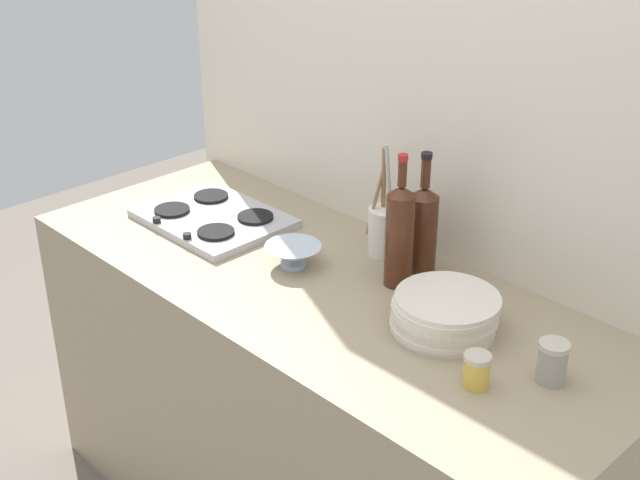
{
  "coord_description": "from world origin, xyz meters",
  "views": [
    {
      "loc": [
        1.42,
        -1.39,
        2.01
      ],
      "look_at": [
        0.0,
        0.0,
        1.02
      ],
      "focal_mm": 48.19,
      "sensor_mm": 36.0,
      "label": 1
    }
  ],
  "objects_px": {
    "wine_bottle_leftmost": "(400,234)",
    "condiment_jar_rear": "(552,362)",
    "plate_stack": "(444,313)",
    "wine_bottle_mid_left": "(423,227)",
    "condiment_jar_front": "(477,370)",
    "utensil_crock": "(385,228)",
    "stovetop_hob": "(213,218)",
    "mixing_bowl": "(293,255)"
  },
  "relations": [
    {
      "from": "stovetop_hob",
      "to": "condiment_jar_rear",
      "type": "xyz_separation_m",
      "value": [
        1.16,
        0.03,
        0.03
      ]
    },
    {
      "from": "utensil_crock",
      "to": "wine_bottle_leftmost",
      "type": "bearing_deg",
      "value": -36.8
    },
    {
      "from": "wine_bottle_leftmost",
      "to": "condiment_jar_rear",
      "type": "xyz_separation_m",
      "value": [
        0.52,
        -0.09,
        -0.1
      ]
    },
    {
      "from": "condiment_jar_front",
      "to": "condiment_jar_rear",
      "type": "relative_size",
      "value": 0.81
    },
    {
      "from": "wine_bottle_leftmost",
      "to": "wine_bottle_mid_left",
      "type": "distance_m",
      "value": 0.11
    },
    {
      "from": "mixing_bowl",
      "to": "utensil_crock",
      "type": "relative_size",
      "value": 0.47
    },
    {
      "from": "wine_bottle_leftmost",
      "to": "condiment_jar_rear",
      "type": "distance_m",
      "value": 0.53
    },
    {
      "from": "plate_stack",
      "to": "mixing_bowl",
      "type": "relative_size",
      "value": 1.66
    },
    {
      "from": "condiment_jar_front",
      "to": "mixing_bowl",
      "type": "bearing_deg",
      "value": 172.48
    },
    {
      "from": "stovetop_hob",
      "to": "condiment_jar_front",
      "type": "bearing_deg",
      "value": -5.75
    },
    {
      "from": "plate_stack",
      "to": "wine_bottle_leftmost",
      "type": "distance_m",
      "value": 0.26
    },
    {
      "from": "stovetop_hob",
      "to": "plate_stack",
      "type": "xyz_separation_m",
      "value": [
        0.86,
        0.02,
        0.03
      ]
    },
    {
      "from": "utensil_crock",
      "to": "condiment_jar_rear",
      "type": "distance_m",
      "value": 0.69
    },
    {
      "from": "mixing_bowl",
      "to": "utensil_crock",
      "type": "distance_m",
      "value": 0.27
    },
    {
      "from": "stovetop_hob",
      "to": "utensil_crock",
      "type": "height_order",
      "value": "utensil_crock"
    },
    {
      "from": "mixing_bowl",
      "to": "condiment_jar_rear",
      "type": "relative_size",
      "value": 1.61
    },
    {
      "from": "plate_stack",
      "to": "wine_bottle_mid_left",
      "type": "relative_size",
      "value": 0.77
    },
    {
      "from": "plate_stack",
      "to": "wine_bottle_mid_left",
      "type": "height_order",
      "value": "wine_bottle_mid_left"
    },
    {
      "from": "utensil_crock",
      "to": "condiment_jar_rear",
      "type": "bearing_deg",
      "value": -16.43
    },
    {
      "from": "plate_stack",
      "to": "wine_bottle_leftmost",
      "type": "xyz_separation_m",
      "value": [
        -0.23,
        0.09,
        0.1
      ]
    },
    {
      "from": "stovetop_hob",
      "to": "wine_bottle_leftmost",
      "type": "distance_m",
      "value": 0.66
    },
    {
      "from": "wine_bottle_mid_left",
      "to": "mixing_bowl",
      "type": "xyz_separation_m",
      "value": [
        -0.25,
        -0.24,
        -0.09
      ]
    },
    {
      "from": "mixing_bowl",
      "to": "condiment_jar_front",
      "type": "xyz_separation_m",
      "value": [
        0.68,
        -0.09,
        0.01
      ]
    },
    {
      "from": "wine_bottle_leftmost",
      "to": "condiment_jar_rear",
      "type": "bearing_deg",
      "value": -9.62
    },
    {
      "from": "wine_bottle_mid_left",
      "to": "utensil_crock",
      "type": "bearing_deg",
      "value": 179.33
    },
    {
      "from": "stovetop_hob",
      "to": "wine_bottle_mid_left",
      "type": "bearing_deg",
      "value": 19.19
    },
    {
      "from": "utensil_crock",
      "to": "mixing_bowl",
      "type": "bearing_deg",
      "value": -116.94
    },
    {
      "from": "plate_stack",
      "to": "wine_bottle_leftmost",
      "type": "height_order",
      "value": "wine_bottle_leftmost"
    },
    {
      "from": "plate_stack",
      "to": "condiment_jar_front",
      "type": "height_order",
      "value": "plate_stack"
    },
    {
      "from": "wine_bottle_leftmost",
      "to": "utensil_crock",
      "type": "bearing_deg",
      "value": 143.2
    },
    {
      "from": "stovetop_hob",
      "to": "plate_stack",
      "type": "height_order",
      "value": "plate_stack"
    },
    {
      "from": "utensil_crock",
      "to": "stovetop_hob",
      "type": "bearing_deg",
      "value": -156.02
    },
    {
      "from": "stovetop_hob",
      "to": "wine_bottle_mid_left",
      "type": "height_order",
      "value": "wine_bottle_mid_left"
    },
    {
      "from": "stovetop_hob",
      "to": "utensil_crock",
      "type": "bearing_deg",
      "value": 23.98
    },
    {
      "from": "plate_stack",
      "to": "mixing_bowl",
      "type": "height_order",
      "value": "plate_stack"
    },
    {
      "from": "wine_bottle_mid_left",
      "to": "condiment_jar_front",
      "type": "xyz_separation_m",
      "value": [
        0.42,
        -0.32,
        -0.09
      ]
    },
    {
      "from": "plate_stack",
      "to": "wine_bottle_leftmost",
      "type": "bearing_deg",
      "value": 157.88
    },
    {
      "from": "condiment_jar_front",
      "to": "condiment_jar_rear",
      "type": "bearing_deg",
      "value": 52.06
    },
    {
      "from": "condiment_jar_rear",
      "to": "wine_bottle_mid_left",
      "type": "bearing_deg",
      "value": 159.87
    },
    {
      "from": "mixing_bowl",
      "to": "stovetop_hob",
      "type": "bearing_deg",
      "value": 177.47
    },
    {
      "from": "wine_bottle_leftmost",
      "to": "condiment_jar_front",
      "type": "relative_size",
      "value": 4.59
    },
    {
      "from": "mixing_bowl",
      "to": "condiment_jar_rear",
      "type": "bearing_deg",
      "value": 3.08
    }
  ]
}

